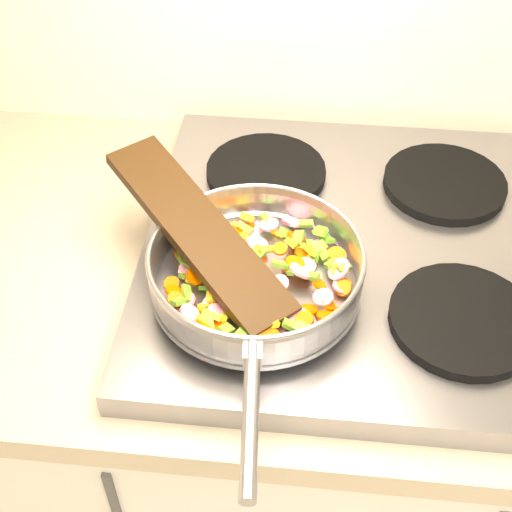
# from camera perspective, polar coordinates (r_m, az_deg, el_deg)

# --- Properties ---
(cooktop) EXTENTS (0.60, 0.60, 0.04)m
(cooktop) POSITION_cam_1_polar(r_m,az_deg,el_deg) (1.05, 7.69, 0.35)
(cooktop) COLOR #939399
(cooktop) RESTS_ON counter_top
(grate_fl) EXTENTS (0.19, 0.19, 0.02)m
(grate_fl) POSITION_cam_1_polar(r_m,az_deg,el_deg) (0.93, -0.81, -3.75)
(grate_fl) COLOR black
(grate_fl) RESTS_ON cooktop
(grate_fr) EXTENTS (0.19, 0.19, 0.02)m
(grate_fr) POSITION_cam_1_polar(r_m,az_deg,el_deg) (0.95, 16.22, -4.91)
(grate_fr) COLOR black
(grate_fr) RESTS_ON cooktop
(grate_bl) EXTENTS (0.19, 0.19, 0.02)m
(grate_bl) POSITION_cam_1_polar(r_m,az_deg,el_deg) (1.14, 0.80, 6.76)
(grate_bl) COLOR black
(grate_bl) RESTS_ON cooktop
(grate_br) EXTENTS (0.19, 0.19, 0.02)m
(grate_br) POSITION_cam_1_polar(r_m,az_deg,el_deg) (1.15, 14.85, 5.66)
(grate_br) COLOR black
(grate_br) RESTS_ON cooktop
(saute_pan) EXTENTS (0.33, 0.49, 0.06)m
(saute_pan) POSITION_cam_1_polar(r_m,az_deg,el_deg) (0.92, -0.00, -1.07)
(saute_pan) COLOR #9E9EA5
(saute_pan) RESTS_ON grate_fl
(vegetable_heap) EXTENTS (0.25, 0.27, 0.05)m
(vegetable_heap) POSITION_cam_1_polar(r_m,az_deg,el_deg) (0.93, -0.21, -1.70)
(vegetable_heap) COLOR yellow
(vegetable_heap) RESTS_ON saute_pan
(wooden_spatula) EXTENTS (0.29, 0.30, 0.08)m
(wooden_spatula) POSITION_cam_1_polar(r_m,az_deg,el_deg) (0.94, -4.67, 2.08)
(wooden_spatula) COLOR black
(wooden_spatula) RESTS_ON saute_pan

